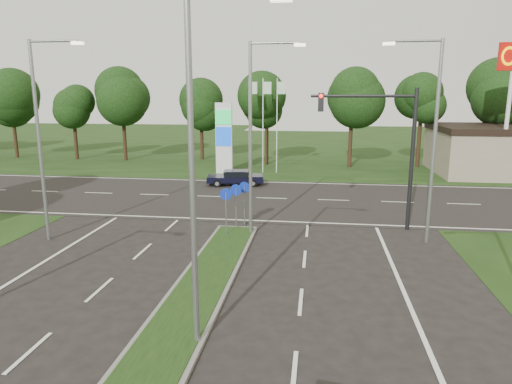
# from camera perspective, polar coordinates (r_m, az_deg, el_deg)

# --- Properties ---
(verge_far) EXTENTS (160.00, 50.00, 0.02)m
(verge_far) POSITION_cam_1_polar(r_m,az_deg,el_deg) (60.47, 4.02, 5.76)
(verge_far) COLOR black
(verge_far) RESTS_ON ground
(cross_road) EXTENTS (160.00, 12.00, 0.02)m
(cross_road) POSITION_cam_1_polar(r_m,az_deg,el_deg) (29.99, 0.06, -0.75)
(cross_road) COLOR black
(cross_road) RESTS_ON ground
(streetlight_median_near) EXTENTS (2.53, 0.22, 9.00)m
(streetlight_median_near) POSITION_cam_1_polar(r_m,az_deg,el_deg) (11.46, -7.08, 3.95)
(streetlight_median_near) COLOR gray
(streetlight_median_near) RESTS_ON ground
(streetlight_median_far) EXTENTS (2.53, 0.22, 9.00)m
(streetlight_median_far) POSITION_cam_1_polar(r_m,az_deg,el_deg) (21.23, -0.16, 7.78)
(streetlight_median_far) COLOR gray
(streetlight_median_far) RESTS_ON ground
(streetlight_left_far) EXTENTS (2.53, 0.22, 9.00)m
(streetlight_left_far) POSITION_cam_1_polar(r_m,az_deg,el_deg) (22.62, -25.15, 6.91)
(streetlight_left_far) COLOR gray
(streetlight_left_far) RESTS_ON ground
(streetlight_right_far) EXTENTS (2.53, 0.22, 9.00)m
(streetlight_right_far) POSITION_cam_1_polar(r_m,az_deg,el_deg) (21.59, 20.97, 7.06)
(streetlight_right_far) COLOR gray
(streetlight_right_far) RESTS_ON ground
(traffic_signal) EXTENTS (5.10, 0.42, 7.00)m
(traffic_signal) POSITION_cam_1_polar(r_m,az_deg,el_deg) (23.29, 15.92, 6.65)
(traffic_signal) COLOR black
(traffic_signal) RESTS_ON ground
(median_signs) EXTENTS (1.16, 1.76, 2.38)m
(median_signs) POSITION_cam_1_polar(r_m,az_deg,el_deg) (22.29, -2.56, -0.78)
(median_signs) COLOR gray
(median_signs) RESTS_ON ground
(gas_pylon) EXTENTS (5.80, 1.26, 8.00)m
(gas_pylon) POSITION_cam_1_polar(r_m,az_deg,el_deg) (38.95, -3.71, 6.96)
(gas_pylon) COLOR silver
(gas_pylon) RESTS_ON ground
(mcdonalds_sign) EXTENTS (2.20, 0.47, 10.40)m
(mcdonalds_sign) POSITION_cam_1_polar(r_m,az_deg,el_deg) (39.55, 29.38, 12.50)
(mcdonalds_sign) COLOR silver
(mcdonalds_sign) RESTS_ON ground
(treeline_far) EXTENTS (6.00, 6.00, 9.90)m
(treeline_far) POSITION_cam_1_polar(r_m,az_deg,el_deg) (45.06, 2.97, 12.30)
(treeline_far) COLOR black
(treeline_far) RESTS_ON ground
(navy_sedan) EXTENTS (4.31, 2.30, 1.13)m
(navy_sedan) POSITION_cam_1_polar(r_m,az_deg,el_deg) (34.07, -2.58, 1.84)
(navy_sedan) COLOR black
(navy_sedan) RESTS_ON ground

